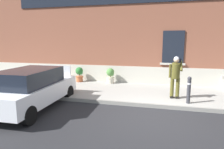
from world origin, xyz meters
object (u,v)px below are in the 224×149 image
Objects in this scene: hatchback_car_white at (32,88)px; planter_terracotta at (79,74)px; planter_cream at (110,75)px; person_on_phone at (175,75)px; bollard_near_person at (189,89)px.

hatchback_car_white is 4.78× the size of planter_terracotta.
planter_cream is at bearing 0.48° from planter_terracotta.
person_on_phone reaches higher than hatchback_car_white.
planter_terracotta is 1.87m from planter_cream.
hatchback_car_white is at bearing -112.92° from planter_cream.
hatchback_car_white is 4.77m from planter_cream.
person_on_phone is 4.07m from planter_cream.
person_on_phone is at bearing -34.10° from planter_cream.
planter_terracotta is 1.00× the size of planter_cream.
hatchback_car_white reaches higher than bollard_near_person.
planter_cream is (1.87, 0.02, 0.00)m from planter_terracotta.
bollard_near_person is 0.84m from person_on_phone.
planter_cream is (1.86, 4.39, -0.18)m from hatchback_car_white.
bollard_near_person is 6.33m from planter_terracotta.
hatchback_car_white reaches higher than planter_terracotta.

